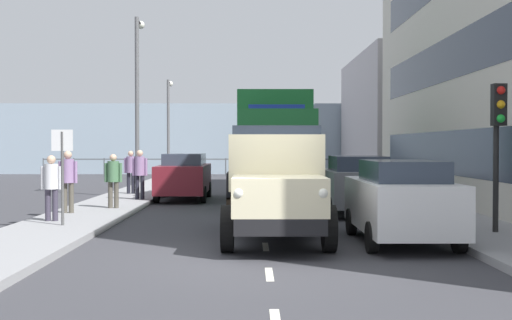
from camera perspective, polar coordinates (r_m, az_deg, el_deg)
The scene contains 21 objects.
ground_plane at distance 22.57m, azimuth 0.34°, elevation -3.90°, with size 80.00×80.00×0.00m, color #38383D.
sidewalk_left at distance 23.15m, azimuth 12.52°, elevation -3.62°, with size 2.25×44.08×0.15m, color gray.
sidewalk_right at distance 23.03m, azimuth -11.90°, elevation -3.64°, with size 2.25×44.08×0.15m, color gray.
road_centreline_markings at distance 21.81m, azimuth 0.37°, elevation -4.07°, with size 0.12×39.08×0.01m.
building_far_block at distance 41.33m, azimuth 13.87°, elevation 3.51°, with size 7.73×13.50×7.37m.
sea_horizon at distance 47.53m, azimuth -0.02°, elevation 1.82°, with size 80.00×0.80×5.00m, color #8C9EAD.
seawall_railing at distance 43.94m, azimuth 0.00°, elevation -0.20°, with size 28.08×0.08×1.20m.
truck_vintage_cream at distance 13.96m, azimuth 1.70°, elevation -2.24°, with size 2.17×5.64×2.43m.
lorry_cargo_green at distance 23.67m, azimuth 1.50°, elevation 1.37°, with size 2.58×8.20×3.87m.
car_white_kerbside_near at distance 14.13m, azimuth 12.24°, elevation -3.38°, with size 1.82×4.19×1.72m.
car_grey_kerbside_1 at distance 19.78m, azimuth 8.59°, elevation -2.05°, with size 1.88×3.88×1.72m.
car_maroon_oppositeside_0 at distance 25.03m, azimuth -6.15°, elevation -1.35°, with size 1.83×4.53×1.72m.
pedestrian_near_railing at distance 17.34m, azimuth -17.07°, elevation -1.85°, with size 0.53×0.34×1.63m.
pedestrian_strolling at distance 19.28m, azimuth -15.77°, elevation -1.35°, with size 0.53×0.34×1.73m.
pedestrian_with_bag at distance 20.46m, azimuth -12.09°, elevation -1.38°, with size 0.53×0.34×1.62m.
pedestrian_couple_b at distance 23.53m, azimuth -9.90°, elevation -0.87°, with size 0.53×0.34×1.72m.
pedestrian_by_lamp at distance 26.45m, azimuth -10.64°, elevation -0.72°, with size 0.53×0.34×1.67m.
traffic_light_near at distance 15.27m, azimuth 19.96°, elevation 2.85°, with size 0.28×0.41×3.20m.
lamp_post_promenade at distance 26.56m, azimuth -10.07°, elevation 5.94°, with size 0.32×1.14×6.86m.
lamp_post_far at distance 38.55m, azimuth -7.46°, elevation 3.52°, with size 0.32×1.14×5.63m.
street_sign at distance 16.32m, azimuth -16.21°, elevation -0.01°, with size 0.50×0.07×2.25m.
Camera 1 is at (0.27, 11.94, 2.03)m, focal length 46.85 mm.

